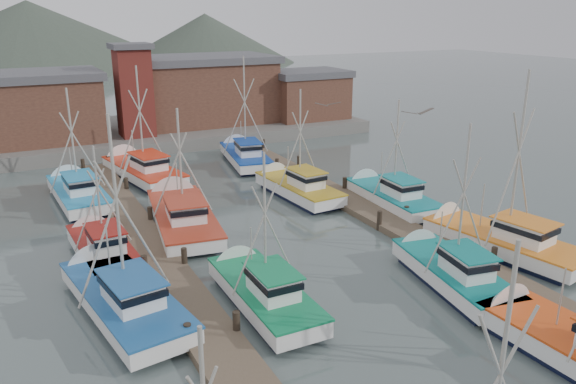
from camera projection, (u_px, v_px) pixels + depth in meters
name	position (u px, v px, depth m)	size (l,w,h in m)	color
ground	(338.00, 286.00, 26.82)	(260.00, 260.00, 0.00)	#4B5B57
dock_left	(171.00, 278.00, 27.16)	(2.30, 46.00, 1.50)	brown
dock_right	(402.00, 229.00, 33.20)	(2.30, 46.00, 1.50)	brown
quay	(149.00, 132.00, 58.01)	(44.00, 16.00, 1.20)	slate
shed_left	(29.00, 107.00, 50.41)	(12.72, 8.48, 6.20)	brown
shed_center	(203.00, 89.00, 59.34)	(14.84, 9.54, 6.90)	brown
shed_right	(307.00, 94.00, 61.81)	(8.48, 6.36, 5.20)	brown
lookout_tower	(134.00, 90.00, 52.23)	(3.60, 3.60, 8.50)	maroon
boat_4	(260.00, 290.00, 25.00)	(3.13, 8.20, 7.77)	black
boat_5	(448.00, 270.00, 26.92)	(3.78, 8.46, 8.56)	black
boat_6	(120.00, 295.00, 24.50)	(4.35, 9.92, 9.63)	black
boat_7	(495.00, 239.00, 30.59)	(4.52, 9.63, 10.66)	black
boat_8	(182.00, 214.00, 34.28)	(4.64, 10.71, 8.30)	black
boat_9	(295.00, 187.00, 39.70)	(3.35, 8.70, 8.31)	black
boat_10	(102.00, 248.00, 29.40)	(2.88, 7.98, 6.88)	black
boat_11	(388.00, 195.00, 37.87)	(3.25, 8.60, 7.91)	black
boat_12	(140.00, 169.00, 44.09)	(4.81, 10.39, 9.66)	black
boat_13	(244.00, 155.00, 48.42)	(4.25, 9.38, 9.85)	black
boat_14	(77.00, 192.00, 38.62)	(3.58, 9.19, 8.62)	black
gull_near	(418.00, 113.00, 21.06)	(1.55, 0.64, 0.24)	gray
gull_far	(328.00, 105.00, 31.19)	(1.47, 0.65, 0.24)	gray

